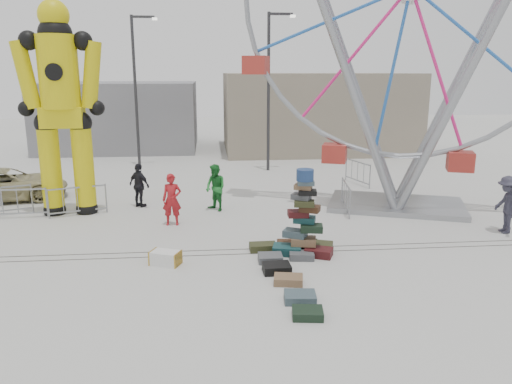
{
  "coord_description": "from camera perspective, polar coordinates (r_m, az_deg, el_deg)",
  "views": [
    {
      "loc": [
        -0.07,
        -12.93,
        5.14
      ],
      "look_at": [
        1.28,
        1.52,
        1.61
      ],
      "focal_mm": 35.0,
      "sensor_mm": 36.0,
      "label": 1
    }
  ],
  "objects": [
    {
      "name": "barricade_dummy_c",
      "position": [
        19.23,
        -19.7,
        -0.97
      ],
      "size": [
        1.93,
        0.74,
        1.1
      ],
      "primitive_type": null,
      "rotation": [
        0.0,
        0.0,
        0.33
      ],
      "color": "gray",
      "rests_on": "ground"
    },
    {
      "name": "row_case_4",
      "position": [
        11.72,
        5.06,
        -11.89
      ],
      "size": [
        0.77,
        0.63,
        0.2
      ],
      "primitive_type": "cube",
      "rotation": [
        0.0,
        0.0,
        -0.1
      ],
      "color": "#3F535B",
      "rests_on": "ground"
    },
    {
      "name": "building_left",
      "position": [
        35.55,
        -15.1,
        8.45
      ],
      "size": [
        10.0,
        8.0,
        4.4
      ],
      "primitive_type": "cube",
      "color": "gray",
      "rests_on": "ground"
    },
    {
      "name": "ferris_wheel",
      "position": [
        19.52,
        17.08,
        18.56
      ],
      "size": [
        11.58,
        4.55,
        14.21
      ],
      "rotation": [
        0.0,
        0.0,
        -0.35
      ],
      "color": "gray",
      "rests_on": "ground"
    },
    {
      "name": "row_case_0",
      "position": [
        14.73,
        0.8,
        -6.31
      ],
      "size": [
        0.79,
        0.5,
        0.22
      ],
      "primitive_type": "cube",
      "rotation": [
        0.0,
        0.0,
        0.03
      ],
      "color": "#33361B",
      "rests_on": "ground"
    },
    {
      "name": "suitcase_tower",
      "position": [
        14.44,
        5.45,
        -4.34
      ],
      "size": [
        1.9,
        1.58,
        2.48
      ],
      "rotation": [
        0.0,
        0.0,
        -0.28
      ],
      "color": "#164144",
      "rests_on": "ground"
    },
    {
      "name": "steamer_trunk",
      "position": [
        13.92,
        -10.31,
        -7.42
      ],
      "size": [
        0.91,
        0.72,
        0.37
      ],
      "primitive_type": "cube",
      "rotation": [
        0.0,
        0.0,
        -0.37
      ],
      "color": "silver",
      "rests_on": "ground"
    },
    {
      "name": "pedestrian_black",
      "position": [
        19.73,
        -13.19,
        0.75
      ],
      "size": [
        1.04,
        0.95,
        1.71
      ],
      "primitive_type": "imported",
      "rotation": [
        0.0,
        0.0,
        2.47
      ],
      "color": "black",
      "rests_on": "ground"
    },
    {
      "name": "track_line_far",
      "position": [
        14.85,
        -4.77,
        -6.63
      ],
      "size": [
        40.0,
        0.04,
        0.01
      ],
      "primitive_type": "cube",
      "color": "#47443F",
      "rests_on": "ground"
    },
    {
      "name": "barricade_dummy_a",
      "position": [
        20.31,
        -27.04,
        -0.93
      ],
      "size": [
        1.91,
        0.78,
        1.1
      ],
      "primitive_type": null,
      "rotation": [
        0.0,
        0.0,
        0.35
      ],
      "color": "gray",
      "rests_on": "ground"
    },
    {
      "name": "crash_test_dummy",
      "position": [
        19.11,
        -21.36,
        9.57
      ],
      "size": [
        3.07,
        1.36,
        7.75
      ],
      "rotation": [
        0.0,
        0.0,
        0.06
      ],
      "color": "black",
      "rests_on": "ground"
    },
    {
      "name": "pedestrian_green",
      "position": [
        18.77,
        -4.65,
        0.49
      ],
      "size": [
        1.05,
        1.08,
        1.76
      ],
      "primitive_type": "imported",
      "rotation": [
        0.0,
        0.0,
        -0.9
      ],
      "color": "#1B6F28",
      "rests_on": "ground"
    },
    {
      "name": "pedestrian_grey",
      "position": [
        18.04,
        26.73,
        -1.3
      ],
      "size": [
        0.79,
        1.27,
        1.88
      ],
      "primitive_type": "imported",
      "rotation": [
        0.0,
        0.0,
        -1.65
      ],
      "color": "#2A2937",
      "rests_on": "ground"
    },
    {
      "name": "row_case_5",
      "position": [
        11.04,
        5.92,
        -13.62
      ],
      "size": [
        0.72,
        0.59,
        0.19
      ],
      "primitive_type": "cube",
      "rotation": [
        0.0,
        0.0,
        -0.13
      ],
      "color": "black",
      "rests_on": "ground"
    },
    {
      "name": "barricade_wheel_front",
      "position": [
        18.9,
        10.22,
        -0.61
      ],
      "size": [
        0.34,
        2.0,
        1.1
      ],
      "primitive_type": null,
      "rotation": [
        0.0,
        0.0,
        1.45
      ],
      "color": "gray",
      "rests_on": "ground"
    },
    {
      "name": "barricade_dummy_b",
      "position": [
        19.71,
        -25.61,
        -1.17
      ],
      "size": [
        2.0,
        0.19,
        1.1
      ],
      "primitive_type": null,
      "rotation": [
        0.0,
        0.0,
        0.04
      ],
      "color": "gray",
      "rests_on": "ground"
    },
    {
      "name": "lamp_post_left",
      "position": [
        28.2,
        -13.46,
        11.96
      ],
      "size": [
        1.41,
        0.25,
        8.0
      ],
      "color": "#2D2D30",
      "rests_on": "ground"
    },
    {
      "name": "pedestrian_red",
      "position": [
        17.18,
        -9.59,
        -0.86
      ],
      "size": [
        0.66,
        0.44,
        1.78
      ],
      "primitive_type": "imported",
      "rotation": [
        0.0,
        0.0,
        -0.02
      ],
      "color": "maroon",
      "rests_on": "ground"
    },
    {
      "name": "row_case_3",
      "position": [
        12.59,
        3.72,
        -9.98
      ],
      "size": [
        0.79,
        0.61,
        0.2
      ],
      "primitive_type": "cube",
      "rotation": [
        0.0,
        0.0,
        -0.17
      ],
      "color": "brown",
      "rests_on": "ground"
    },
    {
      "name": "lamp_post_right",
      "position": [
        26.13,
        1.65,
        12.21
      ],
      "size": [
        1.41,
        0.25,
        8.0
      ],
      "color": "#2D2D30",
      "rests_on": "ground"
    },
    {
      "name": "ground",
      "position": [
        13.91,
        -4.72,
        -8.07
      ],
      "size": [
        90.0,
        90.0,
        0.0
      ],
      "primitive_type": "plane",
      "color": "#9E9E99",
      "rests_on": "ground"
    },
    {
      "name": "building_right",
      "position": [
        33.78,
        6.83,
        9.09
      ],
      "size": [
        12.0,
        8.0,
        5.0
      ],
      "primitive_type": "cube",
      "color": "gray",
      "rests_on": "ground"
    },
    {
      "name": "row_case_1",
      "position": [
        13.93,
        1.65,
        -7.56
      ],
      "size": [
        0.68,
        0.58,
        0.2
      ],
      "primitive_type": "cube",
      "rotation": [
        0.0,
        0.0,
        -0.02
      ],
      "color": "#4F5256",
      "rests_on": "ground"
    },
    {
      "name": "parked_suv",
      "position": [
        22.7,
        -26.65,
        0.78
      ],
      "size": [
        5.03,
        3.12,
        1.3
      ],
      "primitive_type": "imported",
      "rotation": [
        0.0,
        0.0,
        1.79
      ],
      "color": "tan",
      "rests_on": "ground"
    },
    {
      "name": "barricade_wheel_back",
      "position": [
        23.65,
        11.53,
        2.19
      ],
      "size": [
        0.66,
        1.95,
        1.1
      ],
      "primitive_type": null,
      "rotation": [
        0.0,
        0.0,
        -1.29
      ],
      "color": "gray",
      "rests_on": "ground"
    },
    {
      "name": "track_line_near",
      "position": [
        14.47,
        -4.75,
        -7.18
      ],
      "size": [
        40.0,
        0.04,
        0.01
      ],
      "primitive_type": "cube",
      "color": "#47443F",
      "rests_on": "ground"
    },
    {
      "name": "row_case_2",
      "position": [
        13.22,
        2.38,
        -8.7
      ],
      "size": [
        0.74,
        0.59,
        0.23
      ],
      "primitive_type": "cube",
      "rotation": [
        0.0,
        0.0,
        0.04
      ],
      "color": "black",
      "rests_on": "ground"
    }
  ]
}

